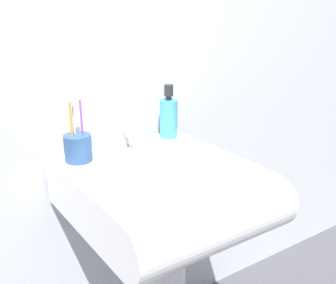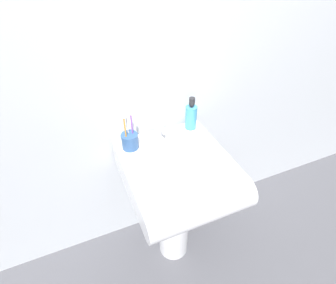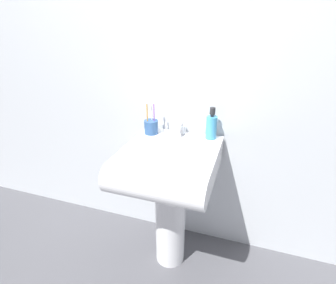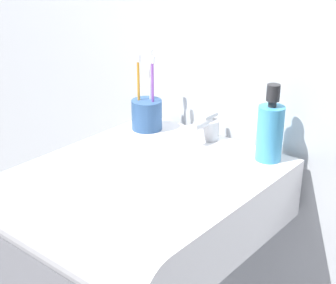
# 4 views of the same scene
# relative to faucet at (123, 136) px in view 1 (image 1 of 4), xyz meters

# --- Properties ---
(wall_back) EXTENTS (5.00, 0.05, 2.40)m
(wall_back) POSITION_rel_faucet_xyz_m (0.00, 0.09, 0.34)
(wall_back) COLOR silver
(wall_back) RESTS_ON ground
(sink_basin) EXTENTS (0.51, 0.59, 0.15)m
(sink_basin) POSITION_rel_faucet_xyz_m (0.00, -0.27, -0.11)
(sink_basin) COLOR white
(sink_basin) RESTS_ON sink_pedestal
(faucet) EXTENTS (0.05, 0.10, 0.07)m
(faucet) POSITION_rel_faucet_xyz_m (0.00, 0.00, 0.00)
(faucet) COLOR #B7B7BC
(faucet) RESTS_ON sink_basin
(toothbrush_cup) EXTENTS (0.09, 0.09, 0.22)m
(toothbrush_cup) POSITION_rel_faucet_xyz_m (-0.18, -0.04, 0.01)
(toothbrush_cup) COLOR #2D5184
(toothbrush_cup) RESTS_ON sink_basin
(soap_bottle) EXTENTS (0.06, 0.06, 0.19)m
(soap_bottle) POSITION_rel_faucet_xyz_m (0.19, -0.00, 0.04)
(soap_bottle) COLOR #3F99CC
(soap_bottle) RESTS_ON sink_basin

